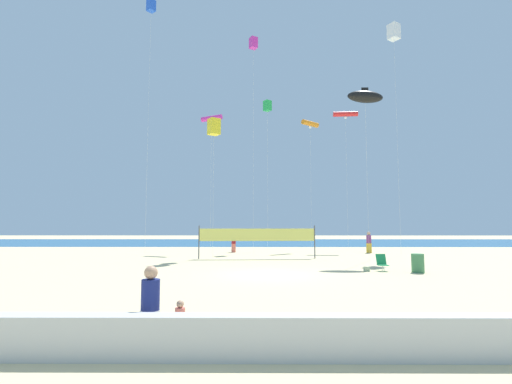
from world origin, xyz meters
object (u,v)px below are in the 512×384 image
Objects in this scene: beachgoer_maroon_shirt at (234,242)px; beach_handbag at (367,269)px; mother_figure at (150,304)px; volleyball_net at (257,236)px; trash_barrel at (418,263)px; kite_magenta_tube at (212,119)px; kite_yellow_box at (214,127)px; kite_magenta_box at (253,44)px; kite_orange_tube at (310,124)px; kite_blue_box at (151,7)px; kite_white_box at (394,32)px; beachgoer_plum_shirt at (369,242)px; folding_beach_chair at (382,262)px; toddler_figure at (180,321)px; kite_red_tube at (345,114)px; kite_black_inflatable at (365,97)px; kite_green_box at (267,106)px.

beachgoer_maroon_shirt reaches higher than beach_handbag.
volleyball_net reaches higher than mother_figure.
kite_magenta_tube reaches higher than trash_barrel.
kite_yellow_box is (-1.14, -5.78, 8.91)m from beachgoer_maroon_shirt.
kite_magenta_box is 1.54× the size of kite_orange_tube.
kite_orange_tube is (14.62, 6.17, -8.75)m from kite_blue_box.
kite_orange_tube is at bearing 138.40° from kite_white_box.
kite_white_box is at bearing 65.92° from beachgoer_maroon_shirt.
kite_white_box is (14.03, -2.07, 18.32)m from beachgoer_maroon_shirt.
volleyball_net is at bearing 129.55° from beach_handbag.
kite_yellow_box reaches higher than beachgoer_plum_shirt.
beachgoer_maroon_shirt is at bearing -176.84° from kite_magenta_box.
folding_beach_chair is at bearing -60.98° from kite_magenta_box.
toddler_figure is 21.43m from kite_yellow_box.
beachgoer_plum_shirt reaches higher than folding_beach_chair.
kite_red_tube reaches higher than folding_beach_chair.
beachgoer_maroon_shirt is 5.41× the size of beach_handbag.
kite_blue_box is 13.48m from kite_yellow_box.
mother_figure is 5.43× the size of beach_handbag.
kite_black_inflatable is at bearing -37.25° from kite_magenta_tube.
kite_orange_tube is (7.47, 3.75, 11.75)m from beachgoer_maroon_shirt.
folding_beach_chair is 20.98m from kite_red_tube.
kite_green_box is 1.21× the size of kite_black_inflatable.
toddler_figure is at bearing -103.54° from kite_orange_tube.
kite_blue_box reaches higher than kite_orange_tube.
kite_black_inflatable is at bearing -36.22° from beachgoer_plum_shirt.
kite_blue_box reaches higher than beach_handbag.
toddler_figure is 0.11× the size of volleyball_net.
kite_white_box is 8.49m from kite_red_tube.
kite_black_inflatable is (8.04, -7.54, -7.77)m from kite_magenta_box.
volleyball_net is 0.39× the size of kite_blue_box.
beach_handbag is 0.01× the size of kite_blue_box.
kite_magenta_box is at bearing 99.84° from mother_figure.
kite_red_tube is at bearing -4.16° from kite_orange_tube.
beach_handbag is 21.71m from kite_green_box.
kite_yellow_box is at bearing 118.95° from toddler_figure.
volleyball_net is at bearing -80.90° from beachgoer_plum_shirt.
kite_green_box is at bearing 26.88° from kite_blue_box.
kite_yellow_box is 11.18m from kite_black_inflatable.
kite_magenta_box is (-7.13, 12.86, 18.82)m from folding_beach_chair.
beachgoer_maroon_shirt is 17.14m from kite_red_tube.
kite_magenta_tube is 0.88× the size of kite_green_box.
kite_orange_tube is at bearing 47.90° from kite_yellow_box.
toddler_figure is at bearing -83.92° from kite_magenta_tube.
folding_beach_chair is 1.78m from trash_barrel.
beach_handbag is 0.02× the size of kite_magenta_tube.
toddler_figure is at bearing -44.39° from beachgoer_plum_shirt.
beach_handbag is 0.02× the size of kite_orange_tube.
kite_white_box reaches higher than folding_beach_chair.
kite_red_tube reaches higher than trash_barrel.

